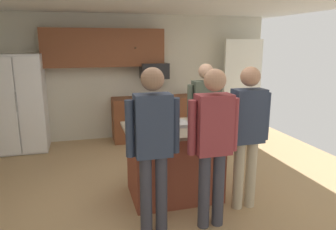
# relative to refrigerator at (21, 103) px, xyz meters

# --- Properties ---
(floor) EXTENTS (7.04, 7.04, 0.00)m
(floor) POSITION_rel_refrigerator_xyz_m (2.00, -2.38, -0.91)
(floor) COLOR tan
(floor) RESTS_ON ground
(back_wall) EXTENTS (6.40, 0.10, 2.60)m
(back_wall) POSITION_rel_refrigerator_xyz_m (2.00, 0.42, 0.39)
(back_wall) COLOR beige
(back_wall) RESTS_ON ground
(french_door_window_panel) EXTENTS (0.90, 0.06, 2.00)m
(french_door_window_panel) POSITION_rel_refrigerator_xyz_m (4.60, 0.02, 0.19)
(french_door_window_panel) COLOR white
(french_door_window_panel) RESTS_ON ground
(cabinet_run_upper) EXTENTS (2.40, 0.38, 0.75)m
(cabinet_run_upper) POSITION_rel_refrigerator_xyz_m (1.60, 0.22, 1.01)
(cabinet_run_upper) COLOR brown
(cabinet_run_lower) EXTENTS (1.80, 0.63, 0.90)m
(cabinet_run_lower) POSITION_rel_refrigerator_xyz_m (2.60, 0.10, -0.46)
(cabinet_run_lower) COLOR brown
(cabinet_run_lower) RESTS_ON ground
(refrigerator) EXTENTS (0.87, 0.76, 1.83)m
(refrigerator) POSITION_rel_refrigerator_xyz_m (0.00, 0.00, 0.00)
(refrigerator) COLOR white
(refrigerator) RESTS_ON ground
(microwave_over_range) EXTENTS (0.56, 0.40, 0.32)m
(microwave_over_range) POSITION_rel_refrigerator_xyz_m (2.60, 0.12, 0.54)
(microwave_over_range) COLOR black
(kitchen_island) EXTENTS (1.28, 0.96, 0.96)m
(kitchen_island) POSITION_rel_refrigerator_xyz_m (2.25, -2.53, -0.43)
(kitchen_island) COLOR brown
(kitchen_island) RESTS_ON ground
(person_guest_left) EXTENTS (0.57, 0.23, 1.76)m
(person_guest_left) POSITION_rel_refrigerator_xyz_m (3.01, -3.07, 0.11)
(person_guest_left) COLOR tan
(person_guest_left) RESTS_ON ground
(person_host_foreground) EXTENTS (0.57, 0.23, 1.72)m
(person_host_foreground) POSITION_rel_refrigerator_xyz_m (2.92, -1.92, 0.08)
(person_host_foreground) COLOR #4C5166
(person_host_foreground) RESTS_ON ground
(person_guest_by_door) EXTENTS (0.57, 0.24, 1.79)m
(person_guest_by_door) POSITION_rel_refrigerator_xyz_m (1.81, -3.27, 0.13)
(person_guest_by_door) COLOR #383842
(person_guest_by_door) RESTS_ON ground
(person_guest_right) EXTENTS (0.57, 0.23, 1.77)m
(person_guest_right) POSITION_rel_refrigerator_xyz_m (2.44, -3.34, 0.12)
(person_guest_right) COLOR #383842
(person_guest_right) RESTS_ON ground
(mug_ceramic_white) EXTENTS (0.13, 0.09, 0.11)m
(mug_ceramic_white) POSITION_rel_refrigerator_xyz_m (1.83, -2.77, 0.10)
(mug_ceramic_white) COLOR white
(mug_ceramic_white) RESTS_ON kitchen_island
(mug_blue_stoneware) EXTENTS (0.13, 0.08, 0.10)m
(mug_blue_stoneware) POSITION_rel_refrigerator_xyz_m (2.20, -2.70, 0.09)
(mug_blue_stoneware) COLOR white
(mug_blue_stoneware) RESTS_ON kitchen_island
(glass_short_whisky) EXTENTS (0.07, 0.07, 0.14)m
(glass_short_whisky) POSITION_rel_refrigerator_xyz_m (2.04, -2.20, 0.11)
(glass_short_whisky) COLOR black
(glass_short_whisky) RESTS_ON kitchen_island
(tumbler_amber) EXTENTS (0.07, 0.07, 0.13)m
(tumbler_amber) POSITION_rel_refrigerator_xyz_m (2.61, -2.52, 0.10)
(tumbler_amber) COLOR black
(tumbler_amber) RESTS_ON kitchen_island
(glass_stout_tall) EXTENTS (0.06, 0.06, 0.15)m
(glass_stout_tall) POSITION_rel_refrigerator_xyz_m (1.90, -2.34, 0.12)
(glass_stout_tall) COLOR black
(glass_stout_tall) RESTS_ON kitchen_island
(serving_tray) EXTENTS (0.44, 0.30, 0.04)m
(serving_tray) POSITION_rel_refrigerator_xyz_m (2.24, -2.46, 0.06)
(serving_tray) COLOR #B7B7BC
(serving_tray) RESTS_ON kitchen_island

